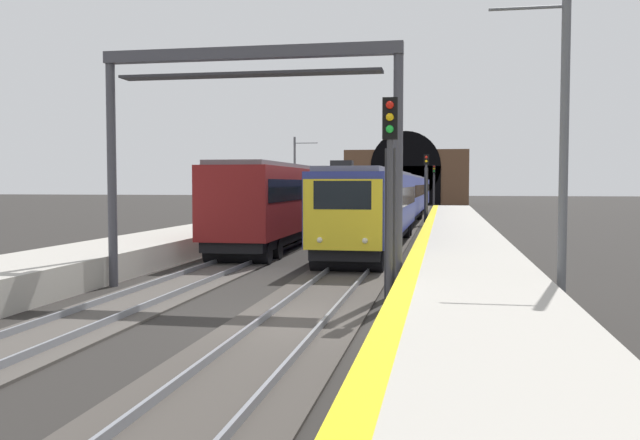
# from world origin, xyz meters

# --- Properties ---
(ground_plane) EXTENTS (320.00, 320.00, 0.00)m
(ground_plane) POSITION_xyz_m (0.00, 0.00, 0.00)
(ground_plane) COLOR #282623
(platform_right) EXTENTS (112.00, 3.61, 0.93)m
(platform_right) POSITION_xyz_m (0.00, -4.01, 0.46)
(platform_right) COLOR #ADA89E
(platform_right) RESTS_ON ground_plane
(platform_right_edge_strip) EXTENTS (112.00, 0.50, 0.01)m
(platform_right_edge_strip) POSITION_xyz_m (0.00, -2.46, 0.93)
(platform_right_edge_strip) COLOR yellow
(platform_right_edge_strip) RESTS_ON platform_right
(track_main_line) EXTENTS (160.00, 3.03, 0.21)m
(track_main_line) POSITION_xyz_m (0.00, 0.00, 0.04)
(track_main_line) COLOR #423D38
(track_main_line) RESTS_ON ground_plane
(track_adjacent_line) EXTENTS (160.00, 2.64, 0.21)m
(track_adjacent_line) POSITION_xyz_m (0.00, 4.78, 0.04)
(track_adjacent_line) COLOR #4C4742
(track_adjacent_line) RESTS_ON ground_plane
(train_main_approaching) EXTENTS (59.13, 3.07, 3.81)m
(train_main_approaching) POSITION_xyz_m (37.38, 0.00, 2.17)
(train_main_approaching) COLOR navy
(train_main_approaching) RESTS_ON ground_plane
(train_adjacent_platform) EXTENTS (58.91, 3.04, 5.00)m
(train_adjacent_platform) POSITION_xyz_m (39.42, 4.78, 2.36)
(train_adjacent_platform) COLOR maroon
(train_adjacent_platform) RESTS_ON ground_plane
(railway_signal_near) EXTENTS (0.39, 0.38, 5.36)m
(railway_signal_near) POSITION_xyz_m (2.47, -1.96, 3.24)
(railway_signal_near) COLOR #38383D
(railway_signal_near) RESTS_ON ground_plane
(railway_signal_mid) EXTENTS (0.39, 0.38, 5.34)m
(railway_signal_mid) POSITION_xyz_m (36.97, -1.96, 3.12)
(railway_signal_mid) COLOR #38383D
(railway_signal_mid) RESTS_ON ground_plane
(railway_signal_far) EXTENTS (0.39, 0.38, 5.55)m
(railway_signal_far) POSITION_xyz_m (75.14, -1.96, 3.34)
(railway_signal_far) COLOR #38383D
(railway_signal_far) RESTS_ON ground_plane
(overhead_signal_gantry) EXTENTS (0.70, 9.07, 7.20)m
(overhead_signal_gantry) POSITION_xyz_m (4.71, 2.39, 5.47)
(overhead_signal_gantry) COLOR #3F3F47
(overhead_signal_gantry) RESTS_ON ground_plane
(tunnel_portal) EXTENTS (2.84, 18.42, 10.87)m
(tunnel_portal) POSITION_xyz_m (88.08, 2.39, 4.11)
(tunnel_portal) COLOR brown
(tunnel_portal) RESTS_ON ground_plane
(catenary_mast_near) EXTENTS (0.22, 2.38, 7.66)m
(catenary_mast_near) POSITION_xyz_m (49.95, 10.95, 3.95)
(catenary_mast_near) COLOR #595B60
(catenary_mast_near) RESTS_ON ground_plane
(catenary_mast_far) EXTENTS (0.22, 1.97, 8.13)m
(catenary_mast_far) POSITION_xyz_m (2.87, -6.19, 4.17)
(catenary_mast_far) COLOR #595B60
(catenary_mast_far) RESTS_ON ground_plane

